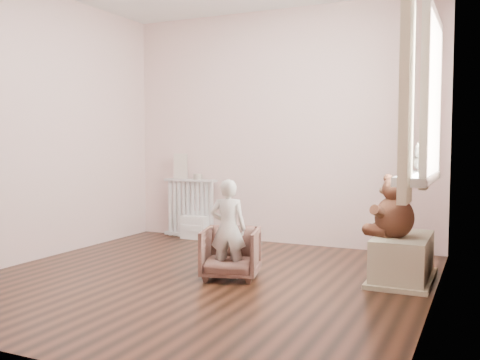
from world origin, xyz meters
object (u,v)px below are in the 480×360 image
at_px(toy_vanity, 196,215).
at_px(toy_bench, 403,256).
at_px(radiator, 190,205).
at_px(plush_cat, 423,159).
at_px(armchair, 231,253).
at_px(teddy_bear, 395,200).
at_px(child, 228,228).

bearing_deg(toy_vanity, toy_bench, -21.52).
distance_m(radiator, plush_cat, 2.98).
bearing_deg(toy_bench, plush_cat, -8.16).
bearing_deg(toy_bench, toy_vanity, 158.48).
bearing_deg(armchair, toy_vanity, 112.71).
relative_size(toy_bench, plush_cat, 3.13).
bearing_deg(armchair, plush_cat, 4.17).
height_order(radiator, teddy_bear, teddy_bear).
xyz_separation_m(armchair, plush_cat, (1.45, 0.51, 0.79)).
height_order(armchair, child, child).
relative_size(toy_vanity, child, 0.61).
relative_size(armchair, toy_bench, 0.59).
height_order(toy_vanity, armchair, toy_vanity).
height_order(toy_bench, teddy_bear, teddy_bear).
bearing_deg(toy_bench, radiator, 158.63).
height_order(radiator, toy_bench, radiator).
bearing_deg(toy_vanity, child, -52.83).
bearing_deg(radiator, child, -51.19).
bearing_deg(armchair, teddy_bear, 3.90).
relative_size(toy_vanity, armchair, 1.06).
bearing_deg(child, armchair, -105.36).
bearing_deg(child, radiator, -66.55).
bearing_deg(radiator, toy_vanity, -17.35).
bearing_deg(teddy_bear, armchair, -138.62).
bearing_deg(radiator, teddy_bear, -23.66).
bearing_deg(teddy_bear, toy_bench, 81.46).
xyz_separation_m(radiator, teddy_bear, (2.53, -1.11, 0.28)).
xyz_separation_m(toy_vanity, plush_cat, (2.64, -1.00, 0.72)).
xyz_separation_m(radiator, child, (1.28, -1.60, 0.04)).
relative_size(radiator, toy_vanity, 1.41).
distance_m(armchair, toy_bench, 1.41).
relative_size(radiator, armchair, 1.49).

